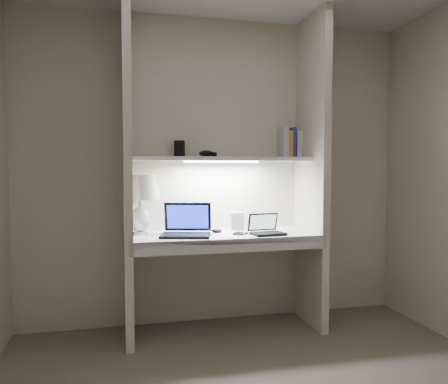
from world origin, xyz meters
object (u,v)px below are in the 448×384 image
object	(u,v)px
laptop_main	(186,228)
laptop_netbook	(266,229)
speaker	(237,221)
table_lamp	(140,194)
book_row	(293,144)

from	to	relation	value
laptop_main	laptop_netbook	world-z (taller)	laptop_main
speaker	table_lamp	bearing A→B (deg)	-173.60
speaker	book_row	size ratio (longest dim) A/B	0.58
table_lamp	book_row	world-z (taller)	book_row
laptop_netbook	table_lamp	bearing A→B (deg)	160.75
laptop_main	laptop_netbook	size ratio (longest dim) A/B	1.62
book_row	laptop_main	bearing A→B (deg)	-166.31
book_row	table_lamp	bearing A→B (deg)	-175.70
laptop_main	book_row	bearing A→B (deg)	27.94
table_lamp	laptop_netbook	size ratio (longest dim) A/B	1.74
speaker	book_row	xyz separation A→B (m)	(0.50, 0.05, 0.64)
laptop_netbook	book_row	world-z (taller)	book_row
laptop_main	book_row	world-z (taller)	book_row
laptop_netbook	book_row	size ratio (longest dim) A/B	1.05
table_lamp	speaker	bearing A→B (deg)	3.66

